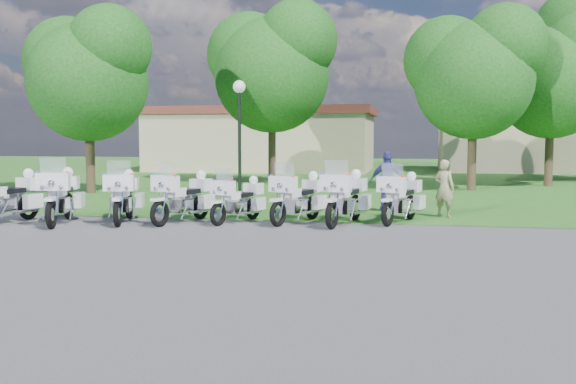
% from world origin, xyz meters
% --- Properties ---
extents(ground, '(100.00, 100.00, 0.00)m').
position_xyz_m(ground, '(0.00, 0.00, 0.00)').
color(ground, '#4C4C51').
rests_on(ground, ground).
extents(grass_lawn, '(100.00, 48.00, 0.01)m').
position_xyz_m(grass_lawn, '(0.00, 27.00, 0.00)').
color(grass_lawn, '#256921').
rests_on(grass_lawn, ground).
extents(motorcycle_0, '(1.14, 2.49, 1.69)m').
position_xyz_m(motorcycle_0, '(-6.56, 1.38, 0.71)').
color(motorcycle_0, black).
rests_on(motorcycle_0, ground).
extents(motorcycle_1, '(1.34, 2.50, 1.73)m').
position_xyz_m(motorcycle_1, '(-5.12, 1.60, 0.73)').
color(motorcycle_1, black).
rests_on(motorcycle_1, ground).
extents(motorcycle_2, '(1.23, 2.40, 1.65)m').
position_xyz_m(motorcycle_2, '(-3.65, 2.18, 0.69)').
color(motorcycle_2, black).
rests_on(motorcycle_2, ground).
extents(motorcycle_3, '(1.23, 2.35, 1.62)m').
position_xyz_m(motorcycle_3, '(-2.08, 2.41, 0.68)').
color(motorcycle_3, black).
rests_on(motorcycle_3, ground).
extents(motorcycle_4, '(1.18, 2.05, 1.44)m').
position_xyz_m(motorcycle_4, '(-0.68, 2.72, 0.60)').
color(motorcycle_4, black).
rests_on(motorcycle_4, ground).
extents(motorcycle_5, '(1.32, 2.26, 1.60)m').
position_xyz_m(motorcycle_5, '(0.87, 2.96, 0.67)').
color(motorcycle_5, black).
rests_on(motorcycle_5, ground).
extents(motorcycle_6, '(1.18, 2.46, 1.68)m').
position_xyz_m(motorcycle_6, '(2.12, 2.88, 0.70)').
color(motorcycle_6, black).
rests_on(motorcycle_6, ground).
extents(motorcycle_7, '(1.25, 2.26, 1.58)m').
position_xyz_m(motorcycle_7, '(3.51, 3.52, 0.66)').
color(motorcycle_7, black).
rests_on(motorcycle_7, ground).
extents(lamp_post, '(0.44, 0.44, 4.19)m').
position_xyz_m(lamp_post, '(-2.22, 8.37, 3.16)').
color(lamp_post, black).
rests_on(lamp_post, ground).
extents(tree_0, '(5.46, 4.66, 7.28)m').
position_xyz_m(tree_0, '(-8.82, 9.99, 4.82)').
color(tree_0, '#38281C').
rests_on(tree_0, ground).
extents(tree_1, '(6.44, 5.49, 8.58)m').
position_xyz_m(tree_1, '(-2.96, 16.76, 5.68)').
color(tree_1, '#38281C').
rests_on(tree_1, ground).
extents(tree_2, '(5.66, 4.83, 7.54)m').
position_xyz_m(tree_2, '(6.12, 14.11, 4.99)').
color(tree_2, '#38281C').
rests_on(tree_2, ground).
extents(tree_3, '(5.72, 4.88, 7.63)m').
position_xyz_m(tree_3, '(9.70, 17.01, 5.05)').
color(tree_3, '#38281C').
rests_on(tree_3, ground).
extents(building_west, '(14.56, 8.32, 4.10)m').
position_xyz_m(building_west, '(-6.00, 28.00, 2.07)').
color(building_west, tan).
rests_on(building_west, ground).
extents(building_east, '(11.44, 7.28, 4.10)m').
position_xyz_m(building_east, '(11.00, 30.00, 2.07)').
color(building_east, tan).
rests_on(building_east, ground).
extents(bystander_a, '(0.70, 0.62, 1.60)m').
position_xyz_m(bystander_a, '(4.66, 4.84, 0.80)').
color(bystander_a, tan).
rests_on(bystander_a, ground).
extents(bystander_c, '(1.07, 0.51, 1.79)m').
position_xyz_m(bystander_c, '(3.05, 5.94, 0.89)').
color(bystander_c, navy).
rests_on(bystander_c, ground).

